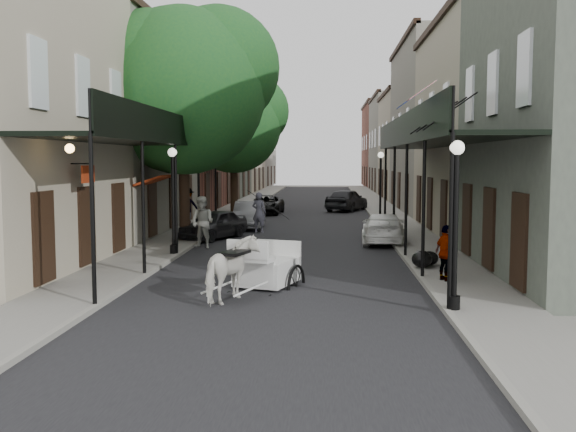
# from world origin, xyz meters

# --- Properties ---
(ground) EXTENTS (140.00, 140.00, 0.00)m
(ground) POSITION_xyz_m (0.00, 0.00, 0.00)
(ground) COLOR gray
(ground) RESTS_ON ground
(road) EXTENTS (8.00, 90.00, 0.01)m
(road) POSITION_xyz_m (0.00, 20.00, 0.01)
(road) COLOR black
(road) RESTS_ON ground
(sidewalk_left) EXTENTS (2.20, 90.00, 0.12)m
(sidewalk_left) POSITION_xyz_m (-5.00, 20.00, 0.06)
(sidewalk_left) COLOR gray
(sidewalk_left) RESTS_ON ground
(sidewalk_right) EXTENTS (2.20, 90.00, 0.12)m
(sidewalk_right) POSITION_xyz_m (5.00, 20.00, 0.06)
(sidewalk_right) COLOR gray
(sidewalk_right) RESTS_ON ground
(building_row_left) EXTENTS (5.00, 80.00, 10.50)m
(building_row_left) POSITION_xyz_m (-8.60, 30.00, 5.25)
(building_row_left) COLOR #A19881
(building_row_left) RESTS_ON ground
(building_row_right) EXTENTS (5.00, 80.00, 10.50)m
(building_row_right) POSITION_xyz_m (8.60, 30.00, 5.25)
(building_row_right) COLOR slate
(building_row_right) RESTS_ON ground
(gallery_left) EXTENTS (2.20, 18.05, 4.88)m
(gallery_left) POSITION_xyz_m (-4.79, 6.98, 4.05)
(gallery_left) COLOR black
(gallery_left) RESTS_ON sidewalk_left
(gallery_right) EXTENTS (2.20, 18.05, 4.88)m
(gallery_right) POSITION_xyz_m (4.79, 6.98, 4.05)
(gallery_right) COLOR black
(gallery_right) RESTS_ON sidewalk_right
(tree_near) EXTENTS (7.31, 6.80, 9.63)m
(tree_near) POSITION_xyz_m (-4.20, 10.18, 6.49)
(tree_near) COLOR #382619
(tree_near) RESTS_ON sidewalk_left
(tree_far) EXTENTS (6.45, 6.00, 8.61)m
(tree_far) POSITION_xyz_m (-4.25, 24.18, 5.84)
(tree_far) COLOR #382619
(tree_far) RESTS_ON sidewalk_left
(lamppost_right_near) EXTENTS (0.32, 0.32, 3.71)m
(lamppost_right_near) POSITION_xyz_m (4.10, -2.00, 2.05)
(lamppost_right_near) COLOR black
(lamppost_right_near) RESTS_ON sidewalk_right
(lamppost_left) EXTENTS (0.32, 0.32, 3.71)m
(lamppost_left) POSITION_xyz_m (-4.10, 6.00, 2.05)
(lamppost_left) COLOR black
(lamppost_left) RESTS_ON sidewalk_left
(lamppost_right_far) EXTENTS (0.32, 0.32, 3.71)m
(lamppost_right_far) POSITION_xyz_m (4.10, 18.00, 2.05)
(lamppost_right_far) COLOR black
(lamppost_right_far) RESTS_ON sidewalk_right
(horse) EXTENTS (1.38, 2.01, 1.55)m
(horse) POSITION_xyz_m (-0.97, -1.00, 0.78)
(horse) COLOR white
(horse) RESTS_ON ground
(carriage) EXTENTS (2.07, 2.57, 2.59)m
(carriage) POSITION_xyz_m (-0.20, 1.29, 1.01)
(carriage) COLOR black
(carriage) RESTS_ON ground
(pedestrian_walking) EXTENTS (1.21, 1.10, 2.02)m
(pedestrian_walking) POSITION_xyz_m (-3.50, 8.21, 1.01)
(pedestrian_walking) COLOR beige
(pedestrian_walking) RESTS_ON ground
(pedestrian_sidewalk_left) EXTENTS (1.32, 0.88, 1.90)m
(pedestrian_sidewalk_left) POSITION_xyz_m (-5.80, 15.96, 1.07)
(pedestrian_sidewalk_left) COLOR gray
(pedestrian_sidewalk_left) RESTS_ON sidewalk_left
(pedestrian_sidewalk_right) EXTENTS (0.70, 0.97, 1.53)m
(pedestrian_sidewalk_right) POSITION_xyz_m (4.53, 1.38, 0.88)
(pedestrian_sidewalk_right) COLOR gray
(pedestrian_sidewalk_right) RESTS_ON sidewalk_right
(car_left_near) EXTENTS (2.88, 4.04, 1.28)m
(car_left_near) POSITION_xyz_m (-3.60, 11.13, 0.64)
(car_left_near) COLOR black
(car_left_near) RESTS_ON ground
(car_left_mid) EXTENTS (1.61, 4.12, 1.34)m
(car_left_mid) POSITION_xyz_m (-2.60, 15.56, 0.67)
(car_left_mid) COLOR gray
(car_left_mid) RESTS_ON ground
(car_left_far) EXTENTS (2.22, 4.39, 1.19)m
(car_left_far) POSITION_xyz_m (-2.60, 24.00, 0.60)
(car_left_far) COLOR black
(car_left_far) RESTS_ON ground
(car_right_near) EXTENTS (2.02, 4.34, 1.22)m
(car_right_near) POSITION_xyz_m (3.60, 10.15, 0.61)
(car_right_near) COLOR white
(car_right_near) RESTS_ON ground
(car_right_far) EXTENTS (3.28, 4.74, 1.50)m
(car_right_far) POSITION_xyz_m (2.60, 26.88, 0.75)
(car_right_far) COLOR black
(car_right_far) RESTS_ON ground
(trash_bags) EXTENTS (0.89, 1.04, 0.53)m
(trash_bags) POSITION_xyz_m (4.32, 3.65, 0.37)
(trash_bags) COLOR black
(trash_bags) RESTS_ON sidewalk_right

